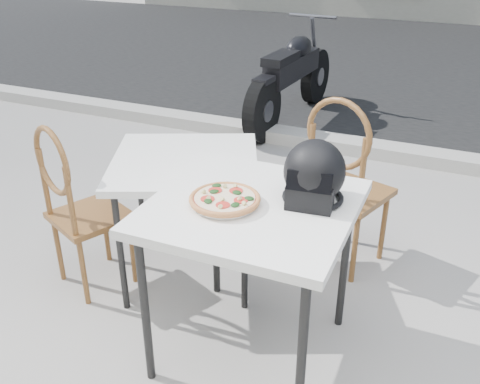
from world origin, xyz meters
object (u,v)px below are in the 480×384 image
at_px(motorcycle, 292,78).
at_px(cafe_table_side, 185,170).
at_px(pizza, 225,199).
at_px(cafe_chair_main, 344,176).
at_px(helmet, 314,175).
at_px(cafe_table_main, 252,218).
at_px(cafe_chair_side, 75,200).
at_px(plate, 225,203).

bearing_deg(motorcycle, cafe_table_side, -79.08).
xyz_separation_m(pizza, cafe_table_side, (-0.50, 0.52, -0.17)).
relative_size(cafe_chair_main, motorcycle, 0.53).
xyz_separation_m(helmet, cafe_table_side, (-0.83, 0.33, -0.27)).
bearing_deg(helmet, cafe_table_side, 151.97).
bearing_deg(cafe_table_main, cafe_chair_main, 77.65).
bearing_deg(pizza, cafe_chair_side, 170.65).
xyz_separation_m(cafe_table_main, plate, (-0.10, -0.06, 0.08)).
distance_m(pizza, cafe_chair_side, 1.05).
bearing_deg(pizza, helmet, 29.71).
xyz_separation_m(helmet, cafe_chair_side, (-1.33, -0.03, -0.39)).
height_order(plate, motorcycle, motorcycle).
relative_size(helmet, cafe_chair_main, 0.28).
bearing_deg(plate, cafe_chair_side, 170.64).
xyz_separation_m(cafe_chair_main, motorcycle, (-1.18, 2.54, -0.16)).
distance_m(pizza, cafe_chair_main, 1.05).
bearing_deg(cafe_table_side, cafe_table_main, -37.24).
bearing_deg(cafe_table_side, pizza, -46.36).
bearing_deg(helmet, motorcycle, 103.60).
bearing_deg(cafe_table_main, plate, -147.79).
height_order(helmet, cafe_table_side, helmet).
bearing_deg(cafe_chair_side, cafe_table_main, -161.04).
relative_size(cafe_table_main, motorcycle, 0.42).
xyz_separation_m(cafe_chair_side, motorcycle, (0.11, 3.35, -0.11)).
distance_m(helmet, cafe_table_side, 0.93).
distance_m(cafe_table_main, motorcycle, 3.60).
relative_size(helmet, motorcycle, 0.15).
height_order(plate, helmet, helmet).
height_order(cafe_chair_main, cafe_chair_side, cafe_chair_main).
relative_size(cafe_chair_side, motorcycle, 0.49).
xyz_separation_m(cafe_chair_main, cafe_chair_side, (-1.30, -0.81, -0.05)).
height_order(cafe_table_main, helmet, helmet).
xyz_separation_m(cafe_table_main, helmet, (0.23, 0.13, 0.20)).
relative_size(pizza, cafe_chair_main, 0.33).
bearing_deg(cafe_chair_main, plate, 91.18).
relative_size(pizza, cafe_chair_side, 0.36).
relative_size(pizza, helmet, 1.17).
distance_m(pizza, motorcycle, 3.65).
xyz_separation_m(plate, cafe_chair_side, (-0.99, 0.16, -0.28)).
xyz_separation_m(cafe_table_main, cafe_chair_main, (0.20, 0.91, -0.14)).
bearing_deg(cafe_table_side, motorcycle, 97.32).
bearing_deg(plate, pizza, 62.92).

